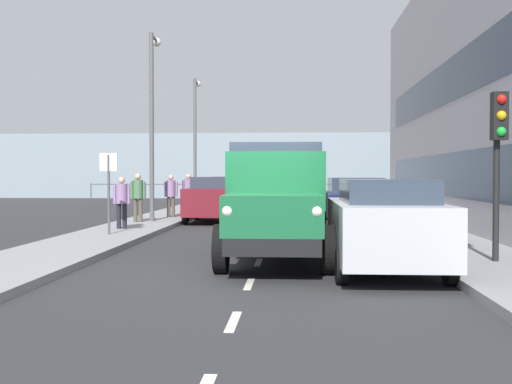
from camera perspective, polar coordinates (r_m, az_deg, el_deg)
ground_plane at (r=23.01m, az=1.71°, el=-2.92°), size 80.00×80.00×0.00m
sidewalk_left at (r=23.29m, az=12.83°, el=-2.72°), size 2.30×44.35×0.15m
sidewalk_right at (r=23.58m, az=-9.27°, el=-2.65°), size 2.30×44.35×0.15m
road_centreline_markings at (r=21.82m, az=1.61°, el=-3.15°), size 0.12×39.13×0.01m
sea_horizon at (r=48.11m, az=2.71°, el=2.39°), size 80.00×0.80×5.00m
seawall_railing at (r=44.52m, az=2.63°, el=0.42°), size 28.08×0.08×1.20m
truck_vintage_green at (r=12.67m, az=1.86°, el=-1.23°), size 2.17×5.64×2.43m
car_silver_kerbside_near at (r=11.77m, az=11.57°, el=-2.85°), size 1.93×4.35×1.72m
car_navy_kerbside_1 at (r=17.77m, az=8.87°, el=-1.37°), size 1.78×4.10×1.72m
car_maroon_oppositeside_0 at (r=24.04m, az=-3.91°, el=-0.59°), size 1.85×4.18×1.72m
car_red_oppositeside_1 at (r=29.72m, az=-2.47°, el=-0.17°), size 1.89×4.60×1.72m
pedestrian_strolling at (r=19.65m, az=-12.08°, el=-0.57°), size 0.53×0.34×1.59m
pedestrian_by_lamp at (r=22.36m, az=-10.66°, el=-0.12°), size 0.53×0.34×1.70m
pedestrian_couple_b at (r=24.63m, az=-7.72°, el=-0.02°), size 0.53×0.34×1.66m
pedestrian_couple_a at (r=26.99m, az=-6.15°, el=0.17°), size 0.53×0.34×1.69m
traffic_light_near at (r=12.72m, az=21.12°, el=4.51°), size 0.28×0.41×3.20m
lamp_post_promenade at (r=22.96m, az=-9.36°, el=7.35°), size 0.32×1.14×6.70m
lamp_post_far at (r=32.14m, az=-5.51°, el=5.53°), size 0.32×1.14×6.51m
street_sign at (r=17.86m, az=-13.21°, el=1.16°), size 0.50×0.07×2.25m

